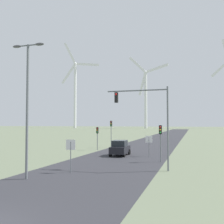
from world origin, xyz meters
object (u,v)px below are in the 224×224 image
streetlamp (27,94)px  traffic_light_mast_overhead (147,111)px  stop_sign_far (149,142)px  traffic_light_post_near_right (160,135)px  traffic_light_post_near_left (97,133)px  wind_turbine_left (146,94)px  stop_sign_near (71,149)px  traffic_light_post_mid_left (111,128)px  car_approaching (120,148)px  wind_turbine_far_left (75,89)px

streetlamp → traffic_light_mast_overhead: bearing=39.2°
streetlamp → stop_sign_far: 16.64m
stop_sign_far → traffic_light_post_near_right: traffic_light_post_near_right is taller
traffic_light_post_near_left → wind_turbine_left: bearing=97.4°
stop_sign_near → traffic_light_post_mid_left: 21.28m
car_approaching → wind_turbine_left: bearing=98.8°
stop_sign_near → wind_turbine_far_left: 199.88m
traffic_light_post_near_left → traffic_light_post_mid_left: bearing=79.0°
streetlamp → car_approaching: (2.68, 14.77, -5.05)m
traffic_light_post_near_right → car_approaching: size_ratio=0.88×
traffic_light_post_near_left → wind_turbine_far_left: (-80.16, 161.81, 29.91)m
stop_sign_far → traffic_light_post_near_right: size_ratio=0.65×
wind_turbine_far_left → wind_turbine_left: size_ratio=1.28×
traffic_light_mast_overhead → wind_turbine_far_left: 199.18m
traffic_light_post_near_left → traffic_light_mast_overhead: (9.62, -13.87, 2.50)m
traffic_light_post_near_right → stop_sign_far: bearing=114.0°
traffic_light_mast_overhead → stop_sign_near: bearing=-151.6°
wind_turbine_left → car_approaching: bearing=-81.2°
streetlamp → traffic_light_mast_overhead: 9.66m
stop_sign_far → wind_turbine_left: size_ratio=0.04×
streetlamp → traffic_light_post_near_left: bearing=96.2°
traffic_light_post_near_left → traffic_light_post_near_right: (10.17, -9.17, 0.26)m
stop_sign_near → car_approaching: stop_sign_near is taller
stop_sign_far → traffic_light_post_near_left: (-8.35, 5.09, 0.76)m
traffic_light_post_mid_left → car_approaching: 10.37m
stop_sign_far → wind_turbine_far_left: wind_turbine_far_left is taller
traffic_light_post_mid_left → car_approaching: bearing=-66.4°
stop_sign_far → traffic_light_post_near_left: traffic_light_post_near_left is taller
streetlamp → traffic_light_mast_overhead: streetlamp is taller
traffic_light_post_near_right → car_approaching: traffic_light_post_near_right is taller
traffic_light_mast_overhead → car_approaching: 10.71m
traffic_light_mast_overhead → car_approaching: traffic_light_mast_overhead is taller
stop_sign_near → wind_turbine_far_left: wind_turbine_far_left is taller
stop_sign_far → wind_turbine_left: bearing=100.0°
stop_sign_far → traffic_light_post_near_right: bearing=-66.0°
car_approaching → wind_turbine_left: wind_turbine_left is taller
stop_sign_near → traffic_light_post_near_left: 17.36m
stop_sign_near → wind_turbine_far_left: size_ratio=0.04×
streetlamp → car_approaching: 15.83m
stop_sign_far → wind_turbine_left: 169.79m
traffic_light_post_mid_left → wind_turbine_left: size_ratio=0.08×
stop_sign_far → stop_sign_near: bearing=-110.0°
traffic_light_post_near_left → traffic_light_mast_overhead: 17.06m
traffic_light_post_mid_left → wind_turbine_left: (-21.70, 156.22, 23.23)m
traffic_light_post_near_left → wind_turbine_far_left: wind_turbine_far_left is taller
streetlamp → wind_turbine_far_left: size_ratio=0.13×
traffic_light_post_near_left → traffic_light_post_mid_left: size_ratio=0.78×
wind_turbine_far_left → streetlamp: bearing=-65.6°
streetlamp → stop_sign_far: bearing=67.4°
streetlamp → car_approaching: streetlamp is taller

